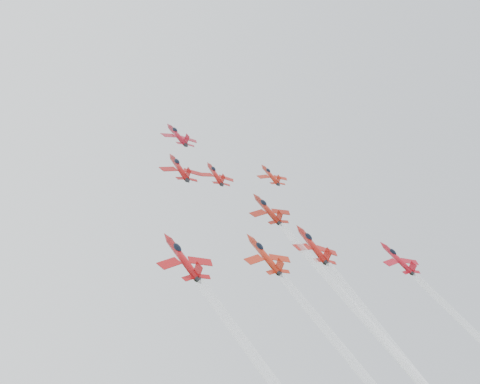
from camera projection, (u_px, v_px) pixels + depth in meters
jet_lead at (177, 135)px, 136.01m from camera, size 10.25×12.59×9.66m
jet_row2_left at (179, 167)px, 117.13m from camera, size 10.01×12.30×9.45m
jet_row2_center at (215, 174)px, 120.94m from camera, size 8.68×10.66×8.19m
jet_row2_right at (270, 175)px, 132.82m from camera, size 8.35×10.25×7.87m
jet_center at (418, 374)px, 77.97m from camera, size 9.60×84.24×63.86m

